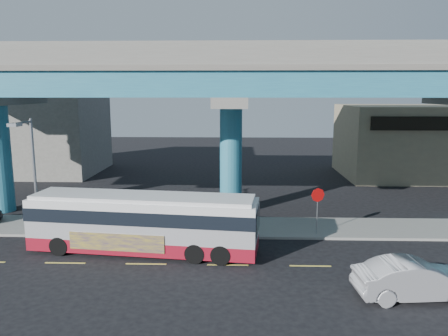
{
  "coord_description": "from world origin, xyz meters",
  "views": [
    {
      "loc": [
        0.45,
        -20.36,
        8.3
      ],
      "look_at": [
        -0.31,
        4.0,
        4.04
      ],
      "focal_mm": 35.0,
      "sensor_mm": 36.0,
      "label": 1
    }
  ],
  "objects_px": {
    "transit_bus": "(144,221)",
    "street_lamp": "(29,159)",
    "sedan": "(415,279)",
    "stop_sign": "(318,201)"
  },
  "relations": [
    {
      "from": "street_lamp",
      "to": "stop_sign",
      "type": "distance_m",
      "value": 16.52
    },
    {
      "from": "stop_sign",
      "to": "transit_bus",
      "type": "bearing_deg",
      "value": -157.61
    },
    {
      "from": "transit_bus",
      "to": "stop_sign",
      "type": "height_order",
      "value": "transit_bus"
    },
    {
      "from": "transit_bus",
      "to": "sedan",
      "type": "bearing_deg",
      "value": -14.98
    },
    {
      "from": "transit_bus",
      "to": "sedan",
      "type": "height_order",
      "value": "transit_bus"
    },
    {
      "from": "street_lamp",
      "to": "transit_bus",
      "type": "bearing_deg",
      "value": -17.19
    },
    {
      "from": "sedan",
      "to": "street_lamp",
      "type": "xyz_separation_m",
      "value": [
        -18.93,
        6.95,
        3.76
      ]
    },
    {
      "from": "street_lamp",
      "to": "stop_sign",
      "type": "relative_size",
      "value": 2.45
    },
    {
      "from": "transit_bus",
      "to": "stop_sign",
      "type": "bearing_deg",
      "value": 23.36
    },
    {
      "from": "transit_bus",
      "to": "street_lamp",
      "type": "distance_m",
      "value": 7.71
    }
  ]
}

